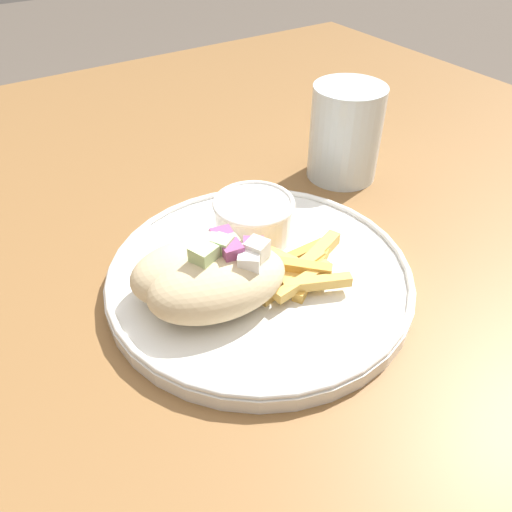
% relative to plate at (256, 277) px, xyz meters
% --- Properties ---
extents(table, '(1.26, 1.26, 0.77)m').
position_rel_plate_xyz_m(table, '(0.00, 0.02, -0.09)').
color(table, brown).
rests_on(table, ground_plane).
extents(plate, '(0.28, 0.28, 0.02)m').
position_rel_plate_xyz_m(plate, '(0.00, 0.00, 0.00)').
color(plate, white).
rests_on(plate, table).
extents(pita_sandwich_near, '(0.13, 0.09, 0.06)m').
position_rel_plate_xyz_m(pita_sandwich_near, '(-0.05, -0.02, 0.03)').
color(pita_sandwich_near, beige).
rests_on(pita_sandwich_near, plate).
extents(pita_sandwich_far, '(0.11, 0.09, 0.06)m').
position_rel_plate_xyz_m(pita_sandwich_far, '(-0.06, 0.01, 0.03)').
color(pita_sandwich_far, beige).
rests_on(pita_sandwich_far, plate).
extents(fries_pile, '(0.11, 0.10, 0.02)m').
position_rel_plate_xyz_m(fries_pile, '(0.03, -0.02, 0.01)').
color(fries_pile, '#E5B251').
rests_on(fries_pile, plate).
extents(sauce_ramekin, '(0.08, 0.08, 0.04)m').
position_rel_plate_xyz_m(sauce_ramekin, '(0.03, 0.05, 0.03)').
color(sauce_ramekin, white).
rests_on(sauce_ramekin, plate).
extents(water_glass, '(0.08, 0.08, 0.11)m').
position_rel_plate_xyz_m(water_glass, '(0.20, 0.11, 0.04)').
color(water_glass, silver).
rests_on(water_glass, table).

